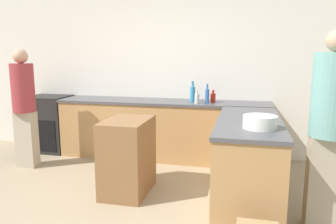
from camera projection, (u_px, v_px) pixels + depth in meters
name	position (u px, v px, depth m)	size (l,w,h in m)	color
ground_plane	(112.00, 221.00, 3.19)	(14.00, 14.00, 0.00)	tan
wall_back	(168.00, 70.00, 5.25)	(8.00, 0.06, 2.70)	white
counter_back	(163.00, 129.00, 5.08)	(3.24, 0.66, 0.90)	tan
counter_peninsula	(248.00, 159.00, 3.66)	(0.69, 1.78, 0.90)	tan
range_oven	(49.00, 123.00, 5.53)	(0.72, 0.63, 0.92)	black
island_table	(128.00, 156.00, 3.81)	(0.49, 0.73, 0.87)	brown
mixing_bowl	(260.00, 122.00, 3.14)	(0.32, 0.32, 0.13)	white
hot_sauce_bottle	(213.00, 98.00, 4.81)	(0.08, 0.08, 0.18)	red
vinegar_bottle_clear	(197.00, 98.00, 4.70)	(0.07, 0.07, 0.20)	silver
dish_soap_bottle	(193.00, 93.00, 4.91)	(0.08, 0.08, 0.31)	#338CBF
water_bottle_blue	(207.00, 96.00, 4.73)	(0.06, 0.06, 0.28)	#386BB7
person_by_range	(24.00, 104.00, 4.60)	(0.31, 0.31, 1.68)	#ADA38E
person_at_peninsula	(330.00, 124.00, 2.93)	(0.36, 0.36, 1.83)	#ADA38E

